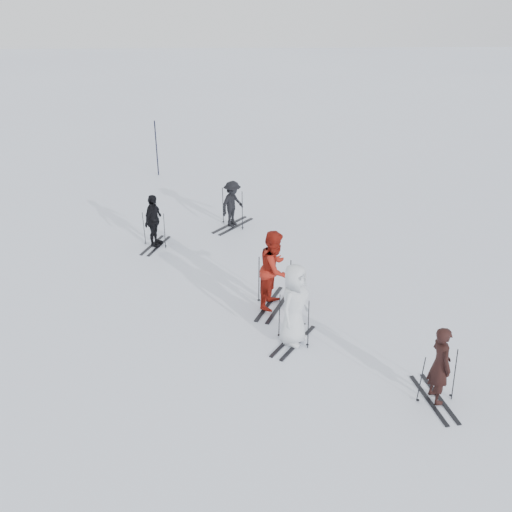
{
  "coord_description": "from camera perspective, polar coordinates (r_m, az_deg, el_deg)",
  "views": [
    {
      "loc": [
        -0.45,
        -12.19,
        7.43
      ],
      "look_at": [
        0.0,
        1.0,
        1.0
      ],
      "focal_mm": 40.0,
      "sensor_mm": 36.0,
      "label": 1
    }
  ],
  "objects": [
    {
      "name": "skier_red",
      "position": [
        13.99,
        1.89,
        -1.41
      ],
      "size": [
        1.09,
        1.2,
        2.0
      ],
      "primitive_type": "imported",
      "rotation": [
        0.0,
        0.0,
        1.16
      ],
      "color": "maroon",
      "rests_on": "ground"
    },
    {
      "name": "skier_uphill_far",
      "position": [
        18.79,
        -2.37,
        5.17
      ],
      "size": [
        1.06,
        1.13,
        1.53
      ],
      "primitive_type": "imported",
      "rotation": [
        0.0,
        0.0,
        0.9
      ],
      "color": "black",
      "rests_on": "ground"
    },
    {
      "name": "piste_marker",
      "position": [
        24.24,
        -9.92,
        10.56
      ],
      "size": [
        0.07,
        0.07,
        2.28
      ],
      "primitive_type": "cylinder",
      "rotation": [
        0.0,
        0.0,
        -0.43
      ],
      "color": "black",
      "rests_on": "ground"
    },
    {
      "name": "skis_grey",
      "position": [
        12.81,
        3.79,
        -6.33
      ],
      "size": [
        1.84,
        1.63,
        1.19
      ],
      "primitive_type": null,
      "rotation": [
        0.0,
        0.0,
        0.99
      ],
      "color": "black",
      "rests_on": "ground"
    },
    {
      "name": "ground",
      "position": [
        14.28,
        0.14,
        -5.37
      ],
      "size": [
        120.0,
        120.0,
        0.0
      ],
      "primitive_type": "plane",
      "color": "silver",
      "rests_on": "ground"
    },
    {
      "name": "skier_grey",
      "position": [
        12.62,
        3.84,
        -4.96
      ],
      "size": [
        1.02,
        1.11,
        1.91
      ],
      "primitive_type": "imported",
      "rotation": [
        0.0,
        0.0,
        0.99
      ],
      "color": "silver",
      "rests_on": "ground"
    },
    {
      "name": "skier_uphill_left",
      "position": [
        17.57,
        -10.21,
        3.42
      ],
      "size": [
        0.69,
        1.03,
        1.63
      ],
      "primitive_type": "imported",
      "rotation": [
        0.0,
        0.0,
        1.24
      ],
      "color": "black",
      "rests_on": "ground"
    },
    {
      "name": "skis_uphill_left",
      "position": [
        17.66,
        -10.15,
        2.67
      ],
      "size": [
        1.73,
        1.28,
        1.13
      ],
      "primitive_type": null,
      "rotation": [
        0.0,
        0.0,
        1.24
      ],
      "color": "black",
      "rests_on": "ground"
    },
    {
      "name": "skis_near_dark",
      "position": [
        11.7,
        17.75,
        -11.37
      ],
      "size": [
        1.68,
        1.08,
        1.14
      ],
      "primitive_type": null,
      "rotation": [
        0.0,
        0.0,
        1.74
      ],
      "color": "black",
      "rests_on": "ground"
    },
    {
      "name": "skis_uphill_far",
      "position": [
        18.82,
        -2.37,
        4.88
      ],
      "size": [
        2.02,
        1.88,
        1.33
      ],
      "primitive_type": null,
      "rotation": [
        0.0,
        0.0,
        0.9
      ],
      "color": "black",
      "rests_on": "ground"
    },
    {
      "name": "skis_red",
      "position": [
        14.14,
        1.87,
        -2.56
      ],
      "size": [
        2.11,
        1.66,
        1.36
      ],
      "primitive_type": null,
      "rotation": [
        0.0,
        0.0,
        1.16
      ],
      "color": "black",
      "rests_on": "ground"
    },
    {
      "name": "skier_near_dark",
      "position": [
        11.56,
        17.91,
        -10.41
      ],
      "size": [
        0.49,
        0.65,
        1.63
      ],
      "primitive_type": "imported",
      "rotation": [
        0.0,
        0.0,
        1.74
      ],
      "color": "black",
      "rests_on": "ground"
    }
  ]
}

